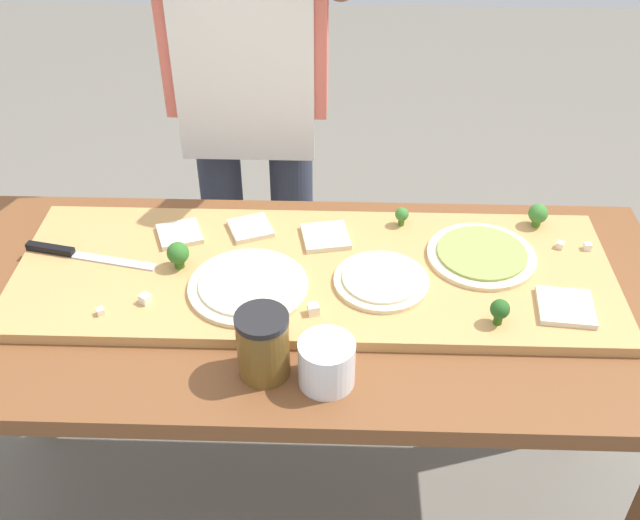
{
  "coord_description": "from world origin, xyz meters",
  "views": [
    {
      "loc": [
        0.09,
        -1.17,
        1.75
      ],
      "look_at": [
        0.05,
        0.06,
        0.8
      ],
      "focal_mm": 41.57,
      "sensor_mm": 36.0,
      "label": 1
    }
  ],
  "objects_px": {
    "cheese_crumble_e": "(588,246)",
    "pizza_slice_center": "(326,237)",
    "chefs_knife": "(72,253)",
    "broccoli_floret_back_mid": "(538,214)",
    "pizza_whole_pesto_green": "(482,255)",
    "prep_table": "(297,333)",
    "cheese_crumble_c": "(560,245)",
    "broccoli_floret_center_left": "(178,254)",
    "pizza_whole_cheese_artichoke": "(381,280)",
    "cheese_crumble_a": "(145,299)",
    "cheese_crumble_b": "(100,311)",
    "flour_cup": "(327,365)",
    "sauce_jar": "(263,344)",
    "broccoli_floret_back_right": "(402,215)",
    "pizza_whole_white_garlic": "(248,286)",
    "broccoli_floret_front_left": "(500,310)",
    "cook_center": "(248,67)",
    "cheese_crumble_d": "(313,309)",
    "pizza_slice_far_left": "(251,228)",
    "pizza_slice_far_right": "(566,307)",
    "pizza_slice_near_right": "(180,234)"
  },
  "relations": [
    {
      "from": "cheese_crumble_e",
      "to": "pizza_slice_center",
      "type": "bearing_deg",
      "value": 177.99
    },
    {
      "from": "chefs_knife",
      "to": "broccoli_floret_back_mid",
      "type": "bearing_deg",
      "value": 8.06
    },
    {
      "from": "pizza_whole_pesto_green",
      "to": "prep_table",
      "type": "bearing_deg",
      "value": -164.86
    },
    {
      "from": "prep_table",
      "to": "cheese_crumble_c",
      "type": "distance_m",
      "value": 0.61
    },
    {
      "from": "broccoli_floret_center_left",
      "to": "broccoli_floret_back_mid",
      "type": "relative_size",
      "value": 1.09
    },
    {
      "from": "pizza_whole_cheese_artichoke",
      "to": "broccoli_floret_back_mid",
      "type": "height_order",
      "value": "broccoli_floret_back_mid"
    },
    {
      "from": "cheese_crumble_a",
      "to": "cheese_crumble_b",
      "type": "relative_size",
      "value": 1.35
    },
    {
      "from": "pizza_whole_pesto_green",
      "to": "broccoli_floret_back_mid",
      "type": "distance_m",
      "value": 0.19
    },
    {
      "from": "cheese_crumble_a",
      "to": "flour_cup",
      "type": "xyz_separation_m",
      "value": [
        0.37,
        -0.18,
        0.01
      ]
    },
    {
      "from": "cheese_crumble_c",
      "to": "sauce_jar",
      "type": "bearing_deg",
      "value": -149.24
    },
    {
      "from": "broccoli_floret_back_right",
      "to": "cheese_crumble_a",
      "type": "distance_m",
      "value": 0.6
    },
    {
      "from": "pizza_whole_pesto_green",
      "to": "pizza_whole_white_garlic",
      "type": "bearing_deg",
      "value": -166.32
    },
    {
      "from": "pizza_whole_pesto_green",
      "to": "broccoli_floret_front_left",
      "type": "relative_size",
      "value": 4.22
    },
    {
      "from": "pizza_whole_cheese_artichoke",
      "to": "cook_center",
      "type": "xyz_separation_m",
      "value": [
        -0.33,
        0.58,
        0.21
      ]
    },
    {
      "from": "prep_table",
      "to": "pizza_slice_center",
      "type": "relative_size",
      "value": 15.82
    },
    {
      "from": "cheese_crumble_c",
      "to": "sauce_jar",
      "type": "xyz_separation_m",
      "value": [
        -0.62,
        -0.37,
        0.04
      ]
    },
    {
      "from": "broccoli_floret_center_left",
      "to": "cheese_crumble_a",
      "type": "distance_m",
      "value": 0.13
    },
    {
      "from": "broccoli_floret_center_left",
      "to": "cheese_crumble_d",
      "type": "distance_m",
      "value": 0.32
    },
    {
      "from": "flour_cup",
      "to": "sauce_jar",
      "type": "xyz_separation_m",
      "value": [
        -0.11,
        0.02,
        0.03
      ]
    },
    {
      "from": "broccoli_floret_front_left",
      "to": "cheese_crumble_d",
      "type": "relative_size",
      "value": 2.6
    },
    {
      "from": "broccoli_floret_front_left",
      "to": "sauce_jar",
      "type": "xyz_separation_m",
      "value": [
        -0.44,
        -0.12,
        0.01
      ]
    },
    {
      "from": "pizza_slice_center",
      "to": "sauce_jar",
      "type": "bearing_deg",
      "value": -104.89
    },
    {
      "from": "pizza_slice_far_left",
      "to": "broccoli_floret_front_left",
      "type": "relative_size",
      "value": 1.6
    },
    {
      "from": "cheese_crumble_c",
      "to": "cheese_crumble_e",
      "type": "distance_m",
      "value": 0.06
    },
    {
      "from": "pizza_slice_center",
      "to": "broccoli_floret_back_mid",
      "type": "distance_m",
      "value": 0.48
    },
    {
      "from": "pizza_slice_far_right",
      "to": "flour_cup",
      "type": "bearing_deg",
      "value": -158.66
    },
    {
      "from": "pizza_slice_near_right",
      "to": "sauce_jar",
      "type": "bearing_deg",
      "value": -59.63
    },
    {
      "from": "flour_cup",
      "to": "pizza_slice_far_left",
      "type": "bearing_deg",
      "value": 112.99
    },
    {
      "from": "pizza_whole_white_garlic",
      "to": "pizza_whole_cheese_artichoke",
      "type": "relative_size",
      "value": 1.25
    },
    {
      "from": "pizza_whole_white_garlic",
      "to": "cheese_crumble_b",
      "type": "distance_m",
      "value": 0.29
    },
    {
      "from": "pizza_slice_far_right",
      "to": "broccoli_floret_center_left",
      "type": "bearing_deg",
      "value": 171.95
    },
    {
      "from": "pizza_slice_near_right",
      "to": "cheese_crumble_e",
      "type": "height_order",
      "value": "cheese_crumble_e"
    },
    {
      "from": "broccoli_floret_back_right",
      "to": "prep_table",
      "type": "bearing_deg",
      "value": -135.46
    },
    {
      "from": "broccoli_floret_back_mid",
      "to": "cook_center",
      "type": "height_order",
      "value": "cook_center"
    },
    {
      "from": "chefs_knife",
      "to": "pizza_slice_center",
      "type": "distance_m",
      "value": 0.55
    },
    {
      "from": "broccoli_floret_back_right",
      "to": "pizza_slice_near_right",
      "type": "bearing_deg",
      "value": -173.06
    },
    {
      "from": "pizza_whole_pesto_green",
      "to": "pizza_slice_near_right",
      "type": "xyz_separation_m",
      "value": [
        -0.66,
        0.06,
        -0.0
      ]
    },
    {
      "from": "cook_center",
      "to": "broccoli_floret_front_left",
      "type": "bearing_deg",
      "value": -51.92
    },
    {
      "from": "broccoli_floret_center_left",
      "to": "cheese_crumble_e",
      "type": "relative_size",
      "value": 3.95
    },
    {
      "from": "prep_table",
      "to": "broccoli_floret_center_left",
      "type": "xyz_separation_m",
      "value": [
        -0.25,
        0.05,
        0.17
      ]
    },
    {
      "from": "pizza_whole_pesto_green",
      "to": "cheese_crumble_e",
      "type": "xyz_separation_m",
      "value": [
        0.24,
        0.04,
        0.0
      ]
    },
    {
      "from": "broccoli_floret_center_left",
      "to": "cheese_crumble_e",
      "type": "height_order",
      "value": "broccoli_floret_center_left"
    },
    {
      "from": "chefs_knife",
      "to": "pizza_slice_center",
      "type": "xyz_separation_m",
      "value": [
        0.55,
        0.08,
        0.0
      ]
    },
    {
      "from": "cheese_crumble_c",
      "to": "cheese_crumble_b",
      "type": "bearing_deg",
      "value": -165.36
    },
    {
      "from": "broccoli_floret_center_left",
      "to": "broccoli_floret_back_right",
      "type": "bearing_deg",
      "value": 19.6
    },
    {
      "from": "pizza_slice_far_left",
      "to": "cheese_crumble_e",
      "type": "height_order",
      "value": "cheese_crumble_e"
    },
    {
      "from": "pizza_slice_far_right",
      "to": "cheese_crumble_e",
      "type": "relative_size",
      "value": 7.08
    },
    {
      "from": "pizza_whole_pesto_green",
      "to": "pizza_slice_far_left",
      "type": "relative_size",
      "value": 2.64
    },
    {
      "from": "prep_table",
      "to": "sauce_jar",
      "type": "bearing_deg",
      "value": -101.78
    },
    {
      "from": "pizza_whole_cheese_artichoke",
      "to": "cook_center",
      "type": "height_order",
      "value": "cook_center"
    }
  ]
}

